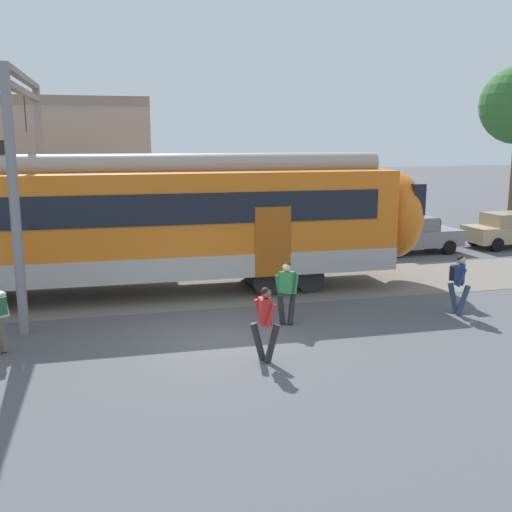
{
  "coord_description": "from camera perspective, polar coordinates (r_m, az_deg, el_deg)",
  "views": [
    {
      "loc": [
        -2.46,
        -13.43,
        4.8
      ],
      "look_at": [
        1.35,
        2.26,
        1.6
      ],
      "focal_mm": 42.0,
      "sensor_mm": 36.0,
      "label": 1
    }
  ],
  "objects": [
    {
      "name": "ground_plane",
      "position": [
        14.47,
        -3.12,
        -8.18
      ],
      "size": [
        160.0,
        160.0,
        0.0
      ],
      "primitive_type": "plane",
      "color": "#515156"
    },
    {
      "name": "parked_car_grey",
      "position": [
        26.12,
        14.7,
        1.99
      ],
      "size": [
        4.09,
        1.94,
        1.54
      ],
      "color": "gray",
      "rests_on": "ground"
    },
    {
      "name": "parked_car_tan",
      "position": [
        28.88,
        22.97,
        2.32
      ],
      "size": [
        4.08,
        1.91,
        1.54
      ],
      "color": "tan",
      "rests_on": "ground"
    },
    {
      "name": "pedestrian_navy",
      "position": [
        17.31,
        18.73,
        -2.11
      ],
      "size": [
        0.53,
        0.67,
        1.67
      ],
      "color": "navy",
      "rests_on": "ground"
    },
    {
      "name": "catenary_gantry",
      "position": [
        18.6,
        -20.88,
        8.98
      ],
      "size": [
        0.24,
        6.64,
        6.53
      ],
      "color": "gray",
      "rests_on": "ground"
    },
    {
      "name": "pedestrian_green",
      "position": [
        15.52,
        2.98,
        -3.02
      ],
      "size": [
        0.67,
        0.53,
        1.67
      ],
      "color": "#28282D",
      "rests_on": "ground"
    },
    {
      "name": "pedestrian_red",
      "position": [
        12.97,
        0.88,
        -6.0
      ],
      "size": [
        0.63,
        0.55,
        1.67
      ],
      "color": "#28282D",
      "rests_on": "ground"
    }
  ]
}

